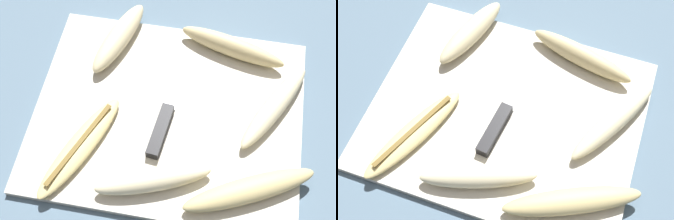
% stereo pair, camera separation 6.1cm
% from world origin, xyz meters
% --- Properties ---
extents(ground_plane, '(4.00, 4.00, 0.00)m').
position_xyz_m(ground_plane, '(0.00, 0.00, 0.00)').
color(ground_plane, slate).
extents(cutting_board, '(0.44, 0.36, 0.01)m').
position_xyz_m(cutting_board, '(0.00, 0.00, 0.01)').
color(cutting_board, beige).
rests_on(cutting_board, ground_plane).
extents(knife, '(0.04, 0.21, 0.02)m').
position_xyz_m(knife, '(-0.00, -0.02, 0.02)').
color(knife, black).
rests_on(knife, cutting_board).
extents(banana_golden_short, '(0.11, 0.20, 0.02)m').
position_xyz_m(banana_golden_short, '(-0.12, -0.09, 0.02)').
color(banana_golden_short, '#EDD689').
rests_on(banana_golden_short, cutting_board).
extents(banana_spotted_left, '(0.20, 0.13, 0.03)m').
position_xyz_m(banana_spotted_left, '(0.14, -0.12, 0.03)').
color(banana_spotted_left, '#DBC684').
rests_on(banana_spotted_left, cutting_board).
extents(banana_pale_long, '(0.12, 0.18, 0.03)m').
position_xyz_m(banana_pale_long, '(0.17, 0.03, 0.03)').
color(banana_pale_long, beige).
rests_on(banana_pale_long, cutting_board).
extents(banana_cream_curved, '(0.09, 0.17, 0.04)m').
position_xyz_m(banana_cream_curved, '(-0.11, 0.13, 0.03)').
color(banana_cream_curved, beige).
rests_on(banana_cream_curved, cutting_board).
extents(banana_mellow_near, '(0.19, 0.08, 0.04)m').
position_xyz_m(banana_mellow_near, '(0.09, 0.14, 0.03)').
color(banana_mellow_near, beige).
rests_on(banana_mellow_near, cutting_board).
extents(banana_bright_far, '(0.18, 0.10, 0.03)m').
position_xyz_m(banana_bright_far, '(-0.00, -0.13, 0.03)').
color(banana_bright_far, beige).
rests_on(banana_bright_far, cutting_board).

